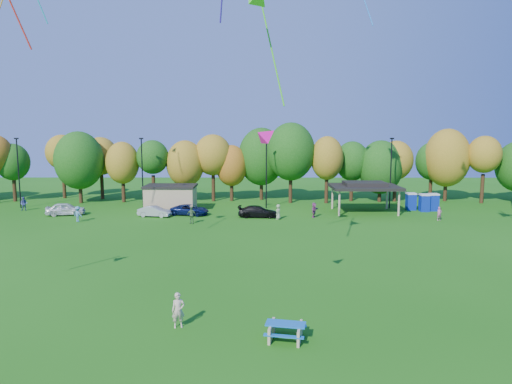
{
  "coord_description": "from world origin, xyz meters",
  "views": [
    {
      "loc": [
        0.94,
        -18.47,
        9.85
      ],
      "look_at": [
        0.83,
        6.0,
        6.61
      ],
      "focal_mm": 32.0,
      "sensor_mm": 36.0,
      "label": 1
    }
  ],
  "objects_px": {
    "porta_potties": "(423,202)",
    "car_b": "(154,211)",
    "car_a": "(66,209)",
    "picnic_table": "(286,330)",
    "car_d": "(258,212)",
    "car_c": "(190,210)",
    "kite_flyer": "(178,310)"
  },
  "relations": [
    {
      "from": "porta_potties",
      "to": "car_b",
      "type": "height_order",
      "value": "porta_potties"
    },
    {
      "from": "car_a",
      "to": "car_b",
      "type": "distance_m",
      "value": 10.81
    },
    {
      "from": "porta_potties",
      "to": "picnic_table",
      "type": "height_order",
      "value": "porta_potties"
    },
    {
      "from": "car_d",
      "to": "car_c",
      "type": "bearing_deg",
      "value": 84.1
    },
    {
      "from": "car_c",
      "to": "car_d",
      "type": "xyz_separation_m",
      "value": [
        8.12,
        -1.35,
        0.04
      ]
    },
    {
      "from": "car_a",
      "to": "car_b",
      "type": "height_order",
      "value": "car_a"
    },
    {
      "from": "picnic_table",
      "to": "car_b",
      "type": "relative_size",
      "value": 0.56
    },
    {
      "from": "porta_potties",
      "to": "kite_flyer",
      "type": "height_order",
      "value": "porta_potties"
    },
    {
      "from": "kite_flyer",
      "to": "car_a",
      "type": "xyz_separation_m",
      "value": [
        -18.84,
        31.25,
        -0.15
      ]
    },
    {
      "from": "car_a",
      "to": "car_d",
      "type": "relative_size",
      "value": 0.96
    },
    {
      "from": "car_b",
      "to": "car_d",
      "type": "relative_size",
      "value": 0.83
    },
    {
      "from": "car_a",
      "to": "car_d",
      "type": "xyz_separation_m",
      "value": [
        22.84,
        -1.16,
        -0.09
      ]
    },
    {
      "from": "porta_potties",
      "to": "car_c",
      "type": "distance_m",
      "value": 29.03
    },
    {
      "from": "kite_flyer",
      "to": "car_b",
      "type": "xyz_separation_m",
      "value": [
        -8.07,
        30.33,
        -0.28
      ]
    },
    {
      "from": "car_a",
      "to": "car_d",
      "type": "height_order",
      "value": "car_a"
    },
    {
      "from": "picnic_table",
      "to": "car_a",
      "type": "height_order",
      "value": "car_a"
    },
    {
      "from": "car_b",
      "to": "car_d",
      "type": "height_order",
      "value": "car_d"
    },
    {
      "from": "picnic_table",
      "to": "car_c",
      "type": "bearing_deg",
      "value": 117.06
    },
    {
      "from": "porta_potties",
      "to": "kite_flyer",
      "type": "xyz_separation_m",
      "value": [
        -24.74,
        -34.64,
        -0.19
      ]
    },
    {
      "from": "porta_potties",
      "to": "car_d",
      "type": "xyz_separation_m",
      "value": [
        -20.73,
        -4.55,
        -0.43
      ]
    },
    {
      "from": "kite_flyer",
      "to": "car_a",
      "type": "distance_m",
      "value": 36.49
    },
    {
      "from": "car_b",
      "to": "kite_flyer",
      "type": "bearing_deg",
      "value": -155.24
    },
    {
      "from": "car_b",
      "to": "car_c",
      "type": "xyz_separation_m",
      "value": [
        3.96,
        1.11,
        0.0
      ]
    },
    {
      "from": "porta_potties",
      "to": "car_a",
      "type": "relative_size",
      "value": 0.85
    },
    {
      "from": "car_a",
      "to": "car_d",
      "type": "bearing_deg",
      "value": -105.78
    },
    {
      "from": "car_c",
      "to": "picnic_table",
      "type": "bearing_deg",
      "value": -150.83
    },
    {
      "from": "porta_potties",
      "to": "car_c",
      "type": "relative_size",
      "value": 0.83
    },
    {
      "from": "porta_potties",
      "to": "car_b",
      "type": "xyz_separation_m",
      "value": [
        -32.8,
        -4.31,
        -0.47
      ]
    },
    {
      "from": "picnic_table",
      "to": "car_d",
      "type": "bearing_deg",
      "value": 103.41
    },
    {
      "from": "car_d",
      "to": "porta_potties",
      "type": "bearing_deg",
      "value": -74.07
    },
    {
      "from": "kite_flyer",
      "to": "car_b",
      "type": "distance_m",
      "value": 31.39
    },
    {
      "from": "porta_potties",
      "to": "kite_flyer",
      "type": "distance_m",
      "value": 42.57
    }
  ]
}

